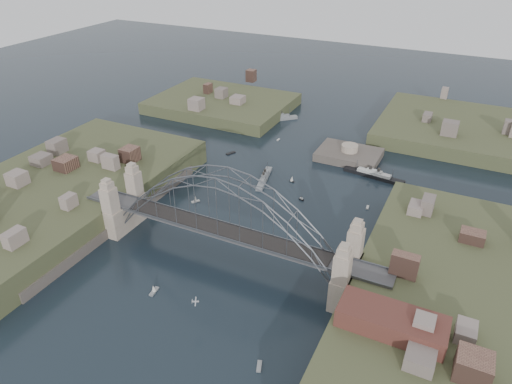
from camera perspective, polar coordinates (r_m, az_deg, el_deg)
The scene contains 20 objects.
ground at distance 121.11m, azimuth -3.79°, elevation -7.96°, with size 500.00×500.00×0.00m, color black.
bridge at distance 113.91m, azimuth -4.00°, elevation -3.09°, with size 84.00×13.80×24.60m.
shore_west at distance 152.55m, azimuth -22.91°, elevation -0.89°, with size 50.50×90.00×12.00m.
shore_east at distance 109.78m, azimuth 24.20°, elevation -14.67°, with size 50.50×90.00×12.00m.
headland_nw at distance 218.07m, azimuth -4.13°, elevation 10.26°, with size 60.00×45.00×9.00m, color #43492A.
headland_ne at distance 205.53m, azimuth 24.71°, elevation 6.29°, with size 70.00×55.00×9.50m, color #43492A.
fort_island at distance 173.29m, azimuth 11.23°, elevation 3.95°, with size 22.00×16.00×9.40m.
wharf_shed at distance 93.86m, azimuth 16.27°, elevation -14.97°, with size 20.00×8.00×4.00m, color #592D26.
naval_cruiser_near at distance 155.09m, azimuth 1.01°, elevation 1.73°, with size 5.47×15.89×4.74m.
naval_cruiser_far at distance 204.27m, azimuth 2.81°, elevation 9.00°, with size 13.72×12.92×5.59m.
ocean_liner at distance 161.72m, azimuth 14.21°, elevation 2.02°, with size 20.92×5.54×5.09m.
aeroplane at distance 100.31m, azimuth -7.50°, elevation -13.14°, with size 1.65×2.54×0.40m.
small_boat_a at distance 144.02m, azimuth -7.43°, elevation -0.93°, with size 2.23×2.53×2.38m.
small_boat_b at distance 144.79m, azimuth 5.57°, elevation -0.87°, with size 1.79×1.11×1.43m.
small_boat_c at distance 112.96m, azimuth -12.39°, elevation -11.59°, with size 1.42×3.22×2.38m.
small_boat_d at distance 144.19m, azimuth 13.49°, elevation -1.86°, with size 0.87×2.10×0.45m.
small_boat_e at distance 173.77m, azimuth -3.11°, elevation 4.77°, with size 2.69×3.92×0.45m.
small_boat_f at distance 154.30m, azimuth 4.42°, elevation 1.58°, with size 1.85×1.37×2.38m.
small_boat_g at distance 96.31m, azimuth 0.39°, elevation -20.55°, with size 1.73×2.81×0.45m.
small_boat_h at distance 184.85m, azimuth 2.74°, elevation 6.40°, with size 0.62×1.83×0.45m.
Camera 1 is at (48.93, -81.73, 74.79)m, focal length 32.69 mm.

